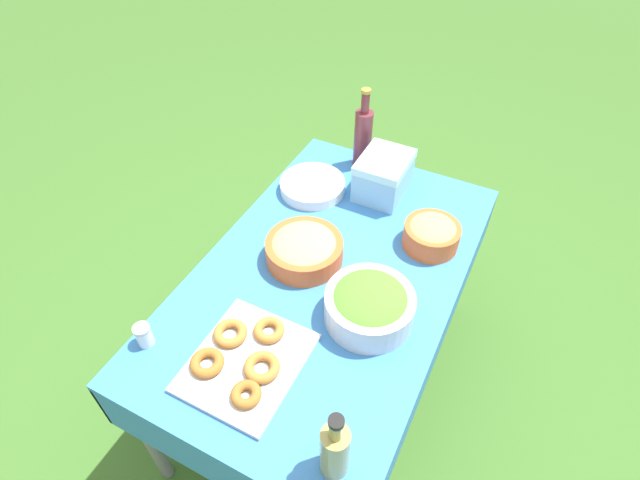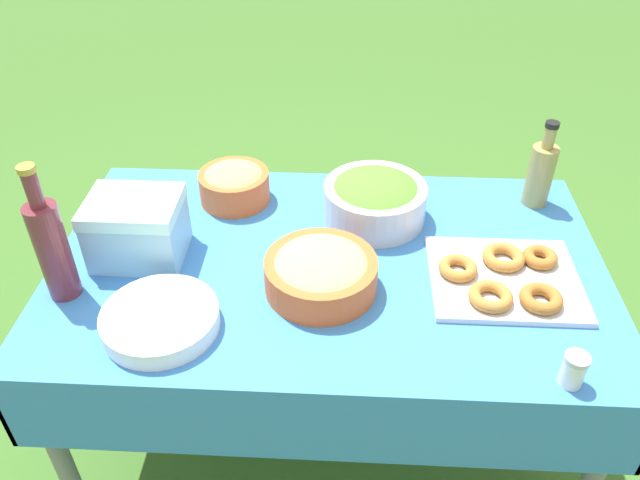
% 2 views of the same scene
% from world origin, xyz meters
% --- Properties ---
extents(ground_plane, '(14.00, 14.00, 0.00)m').
position_xyz_m(ground_plane, '(0.00, 0.00, 0.00)').
color(ground_plane, '#3D6B28').
extents(picnic_table, '(1.48, 0.90, 0.75)m').
position_xyz_m(picnic_table, '(0.00, 0.00, 0.66)').
color(picnic_table, '#387AC6').
rests_on(picnic_table, ground_plane).
extents(salad_bowl, '(0.30, 0.30, 0.13)m').
position_xyz_m(salad_bowl, '(-0.13, -0.21, 0.82)').
color(salad_bowl, silver).
rests_on(salad_bowl, picnic_table).
extents(pasta_bowl, '(0.29, 0.29, 0.11)m').
position_xyz_m(pasta_bowl, '(0.02, 0.11, 0.81)').
color(pasta_bowl, '#E05B28').
rests_on(pasta_bowl, picnic_table).
extents(donut_platter, '(0.38, 0.33, 0.05)m').
position_xyz_m(donut_platter, '(-0.46, 0.07, 0.77)').
color(donut_platter, silver).
rests_on(donut_platter, picnic_table).
extents(plate_stack, '(0.28, 0.28, 0.05)m').
position_xyz_m(plate_stack, '(0.39, 0.27, 0.78)').
color(plate_stack, white).
rests_on(plate_stack, picnic_table).
extents(olive_oil_bottle, '(0.08, 0.08, 0.27)m').
position_xyz_m(olive_oil_bottle, '(-0.61, -0.32, 0.86)').
color(olive_oil_bottle, '#998E4C').
rests_on(olive_oil_bottle, picnic_table).
extents(wine_bottle, '(0.08, 0.08, 0.37)m').
position_xyz_m(wine_bottle, '(0.66, 0.16, 0.90)').
color(wine_bottle, maroon).
rests_on(wine_bottle, picnic_table).
extents(bread_bowl, '(0.21, 0.21, 0.11)m').
position_xyz_m(bread_bowl, '(0.30, -0.28, 0.81)').
color(bread_bowl, '#E05B28').
rests_on(bread_bowl, picnic_table).
extents(cooler_box, '(0.24, 0.19, 0.18)m').
position_xyz_m(cooler_box, '(0.51, 0.00, 0.84)').
color(cooler_box, '#8CC6E5').
rests_on(cooler_box, picnic_table).
extents(salt_shaker, '(0.05, 0.05, 0.08)m').
position_xyz_m(salt_shaker, '(-0.54, 0.39, 0.79)').
color(salt_shaker, white).
rests_on(salt_shaker, picnic_table).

